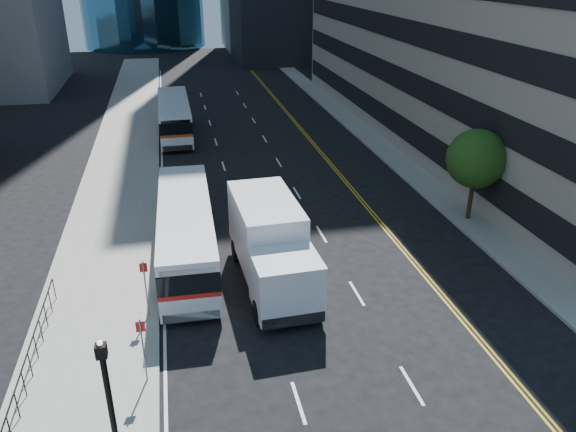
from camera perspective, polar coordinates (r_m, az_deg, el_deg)
The scene contains 8 objects.
ground at distance 23.34m, azimuth 7.38°, elevation -10.51°, with size 160.00×160.00×0.00m, color black.
sidewalk_west at distance 45.09m, azimuth -16.16°, elevation 6.43°, with size 5.00×90.00×0.15m, color gray.
sidewalk_east at distance 47.62m, azimuth 8.06°, elevation 8.10°, with size 2.00×90.00×0.15m, color gray.
street_tree at distance 31.87m, azimuth 18.58°, elevation 5.52°, with size 3.20×3.20×5.10m.
lamp_post at distance 16.11m, azimuth -17.57°, elevation -18.00°, with size 0.28×0.28×4.56m.
bus_front at distance 27.15m, azimuth -10.31°, elevation -1.51°, with size 2.68×11.35×2.92m.
bus_rear at distance 48.28m, azimuth -11.47°, elevation 9.94°, with size 2.51×11.25×2.90m.
box_truck at distance 24.72m, azimuth -1.74°, elevation -2.92°, with size 2.97×7.78×3.68m.
Camera 1 is at (-6.79, -17.94, 13.31)m, focal length 35.00 mm.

